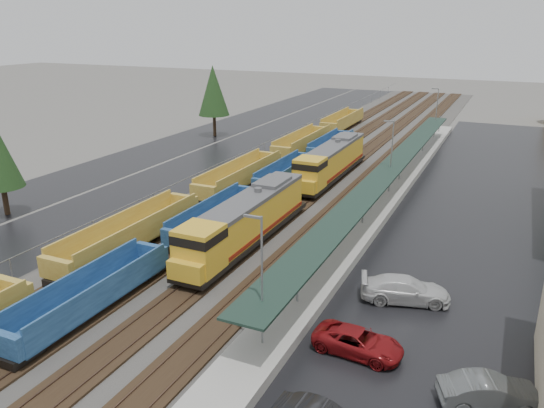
{
  "coord_description": "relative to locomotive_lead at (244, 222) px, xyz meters",
  "views": [
    {
      "loc": [
        20.3,
        -2.23,
        17.11
      ],
      "look_at": [
        1.86,
        37.85,
        2.0
      ],
      "focal_mm": 35.0,
      "sensor_mm": 36.0,
      "label": 1
    }
  ],
  "objects": [
    {
      "name": "station_platform",
      "position": [
        7.5,
        17.7,
        -1.53
      ],
      "size": [
        3.0,
        80.0,
        8.0
      ],
      "color": "#9E9B93",
      "rests_on": "ground"
    },
    {
      "name": "parked_car_east_c",
      "position": [
        13.37,
        -3.25,
        -1.44
      ],
      "size": [
        3.8,
        6.09,
        1.64
      ],
      "primitive_type": "imported",
      "rotation": [
        0.0,
        0.0,
        1.85
      ],
      "color": "silver",
      "rests_on": "ground"
    },
    {
      "name": "parked_car_east_b",
      "position": [
        12.2,
        -10.08,
        -1.57
      ],
      "size": [
        2.65,
        5.09,
        1.37
      ],
      "primitive_type": "imported",
      "rotation": [
        0.0,
        0.0,
        1.49
      ],
      "color": "maroon",
      "rests_on": "ground"
    },
    {
      "name": "ballast_strip",
      "position": [
        -2.0,
        27.69,
        -2.22
      ],
      "size": [
        20.0,
        160.0,
        0.08
      ],
      "primitive_type": "cube",
      "color": "#302D2B",
      "rests_on": "ground"
    },
    {
      "name": "well_string_yellow",
      "position": [
        -8.0,
        5.13,
        -1.03
      ],
      "size": [
        2.82,
        108.0,
        2.5
      ],
      "color": "#B18931",
      "rests_on": "ground"
    },
    {
      "name": "east_commuter_lot",
      "position": [
        17.0,
        17.69,
        -2.25
      ],
      "size": [
        16.0,
        100.0,
        0.02
      ],
      "primitive_type": "cube",
      "color": "black",
      "rests_on": "ground"
    },
    {
      "name": "locomotive_lead",
      "position": [
        0.0,
        0.0,
        0.0
      ],
      "size": [
        2.82,
        18.55,
        4.2
      ],
      "color": "black",
      "rests_on": "ground"
    },
    {
      "name": "west_parking_lot",
      "position": [
        -17.0,
        27.69,
        -2.25
      ],
      "size": [
        10.0,
        160.0,
        0.02
      ],
      "primitive_type": "cube",
      "color": "black",
      "rests_on": "ground"
    },
    {
      "name": "tree_west_far",
      "position": [
        -25.0,
        37.69,
        4.87
      ],
      "size": [
        4.84,
        4.84,
        11.0
      ],
      "color": "#332316",
      "rests_on": "ground"
    },
    {
      "name": "parked_car_east_e",
      "position": [
        18.97,
        -11.66,
        -1.49
      ],
      "size": [
        3.31,
        4.97,
        1.55
      ],
      "primitive_type": "imported",
      "rotation": [
        0.0,
        0.0,
        1.96
      ],
      "color": "#525657",
      "rests_on": "ground"
    },
    {
      "name": "trackbed",
      "position": [
        -2.0,
        27.69,
        -2.1
      ],
      "size": [
        14.6,
        160.0,
        0.22
      ],
      "color": "black",
      "rests_on": "ground"
    },
    {
      "name": "chainlink_fence",
      "position": [
        -11.5,
        26.13,
        -0.65
      ],
      "size": [
        0.08,
        160.04,
        2.02
      ],
      "color": "gray",
      "rests_on": "ground"
    },
    {
      "name": "west_road",
      "position": [
        -27.0,
        27.69,
        -2.25
      ],
      "size": [
        9.0,
        160.0,
        0.02
      ],
      "primitive_type": "cube",
      "color": "black",
      "rests_on": "ground"
    },
    {
      "name": "locomotive_trail",
      "position": [
        0.0,
        21.0,
        0.0
      ],
      "size": [
        2.82,
        18.55,
        4.2
      ],
      "color": "black",
      "rests_on": "ground"
    },
    {
      "name": "well_string_blue",
      "position": [
        -4.0,
        -5.14,
        -1.13
      ],
      "size": [
        2.54,
        90.21,
        2.25
      ],
      "color": "navy",
      "rests_on": "ground"
    }
  ]
}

